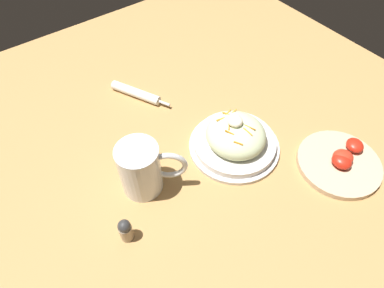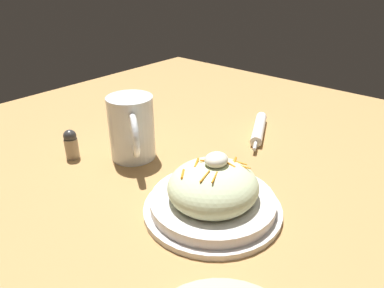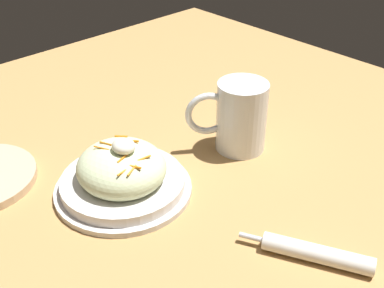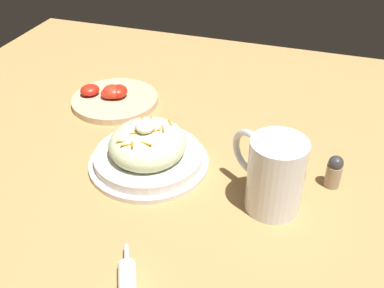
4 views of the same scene
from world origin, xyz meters
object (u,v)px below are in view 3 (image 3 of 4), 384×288
object	(u,v)px
salad_plate	(122,175)
salt_shaker	(238,101)
beer_mug	(240,120)
napkin_roll	(316,253)

from	to	relation	value
salad_plate	salt_shaker	distance (m)	0.34
salad_plate	beer_mug	bearing A→B (deg)	-99.40
salad_plate	salt_shaker	bearing A→B (deg)	-82.12
salad_plate	napkin_roll	world-z (taller)	salad_plate
beer_mug	salad_plate	bearing A→B (deg)	80.60
napkin_roll	salt_shaker	bearing A→B (deg)	-33.32
beer_mug	napkin_roll	world-z (taller)	beer_mug
salad_plate	napkin_roll	distance (m)	0.33
beer_mug	salt_shaker	bearing A→B (deg)	-47.62
napkin_roll	salad_plate	bearing A→B (deg)	17.97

